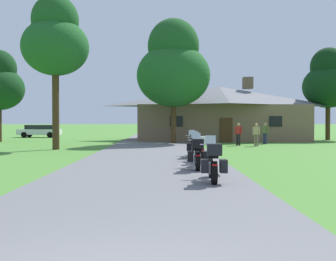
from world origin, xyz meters
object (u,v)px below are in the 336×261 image
tree_by_lodge_front (173,67)px  parked_white_suv_far_left (40,130)px  tree_left_near (55,40)px  motorcycle_blue_second_in_row (197,154)px  bystander_olive_shirt_near_lodge (265,132)px  motorcycle_red_farthest_in_row (194,146)px  motorcycle_black_third_in_row (199,149)px  motorcycle_silver_nearest_to_camera (213,163)px  tree_right_of_lodge (328,81)px  bystander_tan_shirt_beside_signpost (256,133)px  bystander_red_shirt_by_tree (238,133)px

tree_by_lodge_front → parked_white_suv_far_left: bearing=137.9°
tree_left_near → parked_white_suv_far_left: tree_left_near is taller
tree_left_near → parked_white_suv_far_left: bearing=109.4°
motorcycle_blue_second_in_row → tree_left_near: size_ratio=0.21×
bystander_olive_shirt_near_lodge → tree_left_near: bearing=64.9°
motorcycle_red_farthest_in_row → parked_white_suv_far_left: bearing=119.5°
motorcycle_black_third_in_row → motorcycle_silver_nearest_to_camera: bearing=-97.4°
motorcycle_blue_second_in_row → tree_right_of_lodge: (14.58, 24.65, 5.10)m
bystander_olive_shirt_near_lodge → parked_white_suv_far_left: 25.86m
motorcycle_black_third_in_row → bystander_tan_shirt_beside_signpost: (5.17, 12.03, 0.31)m
tree_right_of_lodge → parked_white_suv_far_left: 30.84m
motorcycle_black_third_in_row → bystander_olive_shirt_near_lodge: bystander_olive_shirt_near_lodge is taller
bystander_red_shirt_by_tree → tree_left_near: (-12.42, -4.20, 6.04)m
bystander_red_shirt_by_tree → bystander_tan_shirt_beside_signpost: bearing=-10.2°
tree_by_lodge_front → tree_left_near: tree_by_lodge_front is taller
tree_right_of_lodge → tree_left_near: (-22.69, -13.23, 1.26)m
tree_left_near → bystander_red_shirt_by_tree: bearing=18.7°
motorcycle_blue_second_in_row → tree_by_lodge_front: bearing=93.9°
motorcycle_black_third_in_row → bystander_red_shirt_by_tree: bystander_red_shirt_by_tree is taller
motorcycle_silver_nearest_to_camera → motorcycle_blue_second_in_row: same height
motorcycle_blue_second_in_row → bystander_red_shirt_by_tree: 16.21m
bystander_red_shirt_by_tree → tree_by_lodge_front: size_ratio=0.17×
bystander_olive_shirt_near_lodge → bystander_red_shirt_by_tree: bystander_olive_shirt_near_lodge is taller
motorcycle_black_third_in_row → tree_by_lodge_front: bearing=86.1°
motorcycle_black_third_in_row → tree_by_lodge_front: tree_by_lodge_front is taller
bystander_tan_shirt_beside_signpost → bystander_olive_shirt_near_lodge: bearing=-85.0°
bystander_olive_shirt_near_lodge → tree_by_lodge_front: (-7.25, 0.49, 5.19)m
tree_by_lodge_front → tree_left_near: (-7.65, -6.68, 0.83)m
bystander_tan_shirt_beside_signpost → parked_white_suv_far_left: size_ratio=0.36×
bystander_tan_shirt_beside_signpost → tree_left_near: 15.20m
bystander_olive_shirt_near_lodge → motorcycle_red_farthest_in_row: bearing=104.6°
tree_left_near → bystander_olive_shirt_near_lodge: bearing=22.6°
motorcycle_black_third_in_row → tree_left_near: size_ratio=0.21×
motorcycle_silver_nearest_to_camera → bystander_red_shirt_by_tree: 19.17m
motorcycle_red_farthest_in_row → tree_by_lodge_front: bearing=92.2°
motorcycle_red_farthest_in_row → tree_right_of_lodge: (14.34, 19.51, 5.10)m
bystander_olive_shirt_near_lodge → tree_by_lodge_front: 8.93m
motorcycle_red_farthest_in_row → bystander_red_shirt_by_tree: size_ratio=1.25×
motorcycle_silver_nearest_to_camera → tree_left_near: 17.90m
tree_by_lodge_front → motorcycle_black_third_in_row: bearing=-87.3°
motorcycle_silver_nearest_to_camera → tree_by_lodge_front: tree_by_lodge_front is taller
motorcycle_silver_nearest_to_camera → bystander_olive_shirt_near_lodge: bystander_olive_shirt_near_lodge is taller
motorcycle_silver_nearest_to_camera → bystander_tan_shirt_beside_signpost: size_ratio=1.25×
motorcycle_black_third_in_row → parked_white_suv_far_left: bearing=111.6°
bystander_red_shirt_by_tree → tree_right_of_lodge: (10.27, 9.03, 4.78)m
bystander_red_shirt_by_tree → parked_white_suv_far_left: bearing=169.4°
motorcycle_red_farthest_in_row → bystander_tan_shirt_beside_signpost: size_ratio=1.25×
motorcycle_red_farthest_in_row → bystander_olive_shirt_near_lodge: bystander_olive_shirt_near_lodge is taller
bystander_tan_shirt_beside_signpost → tree_by_lodge_front: size_ratio=0.17×
tree_left_near → tree_right_of_lodge: bearing=30.2°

